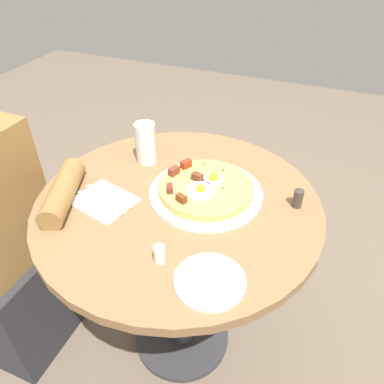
% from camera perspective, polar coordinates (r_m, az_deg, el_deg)
% --- Properties ---
extents(ground_plane, '(6.00, 6.00, 0.00)m').
position_cam_1_polar(ground_plane, '(1.65, -1.55, -21.45)').
color(ground_plane, '#6B5B4C').
extents(dining_table, '(0.84, 0.84, 0.73)m').
position_cam_1_polar(dining_table, '(1.20, -1.99, -7.71)').
color(dining_table, olive).
rests_on(dining_table, ground_plane).
extents(pizza_plate, '(0.34, 0.34, 0.01)m').
position_cam_1_polar(pizza_plate, '(1.11, 2.14, -0.10)').
color(pizza_plate, white).
rests_on(pizza_plate, dining_table).
extents(breakfast_pizza, '(0.28, 0.28, 0.05)m').
position_cam_1_polar(breakfast_pizza, '(1.10, 2.04, 0.69)').
color(breakfast_pizza, '#D6B057').
rests_on(breakfast_pizza, pizza_plate).
extents(bread_plate, '(0.17, 0.17, 0.01)m').
position_cam_1_polar(bread_plate, '(0.87, 2.76, -13.57)').
color(bread_plate, silver).
rests_on(bread_plate, dining_table).
extents(napkin, '(0.18, 0.20, 0.00)m').
position_cam_1_polar(napkin, '(1.11, -13.43, -1.32)').
color(napkin, white).
rests_on(napkin, dining_table).
extents(fork, '(0.05, 0.18, 0.00)m').
position_cam_1_polar(fork, '(1.10, -14.13, -1.61)').
color(fork, silver).
rests_on(fork, napkin).
extents(knife, '(0.05, 0.18, 0.00)m').
position_cam_1_polar(knife, '(1.12, -12.79, -0.67)').
color(knife, silver).
rests_on(knife, napkin).
extents(water_glass, '(0.07, 0.07, 0.14)m').
position_cam_1_polar(water_glass, '(1.23, -7.15, 7.51)').
color(water_glass, silver).
rests_on(water_glass, dining_table).
extents(salt_shaker, '(0.03, 0.03, 0.05)m').
position_cam_1_polar(salt_shaker, '(0.90, -5.06, -9.58)').
color(salt_shaker, white).
rests_on(salt_shaker, dining_table).
extents(pepper_shaker, '(0.03, 0.03, 0.06)m').
position_cam_1_polar(pepper_shaker, '(1.09, 16.05, -0.98)').
color(pepper_shaker, '#3F3833').
rests_on(pepper_shaker, dining_table).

